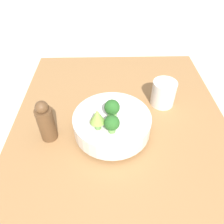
{
  "coord_description": "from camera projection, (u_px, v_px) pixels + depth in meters",
  "views": [
    {
      "loc": [
        0.47,
        -0.04,
        0.6
      ],
      "look_at": [
        -0.03,
        -0.03,
        0.13
      ],
      "focal_mm": 35.0,
      "sensor_mm": 36.0,
      "label": 1
    }
  ],
  "objects": [
    {
      "name": "ground_plane",
      "position": [
        121.0,
        146.0,
        0.75
      ],
      "size": [
        6.0,
        6.0,
        0.0
      ],
      "primitive_type": "plane",
      "color": "beige"
    },
    {
      "name": "table",
      "position": [
        121.0,
        143.0,
        0.74
      ],
      "size": [
        1.1,
        0.77,
        0.04
      ],
      "color": "#9E7042",
      "rests_on": "ground_plane"
    },
    {
      "name": "bowl",
      "position": [
        112.0,
        123.0,
        0.72
      ],
      "size": [
        0.25,
        0.25,
        0.07
      ],
      "color": "silver",
      "rests_on": "table"
    },
    {
      "name": "broccoli_floret_right",
      "position": [
        112.0,
        123.0,
        0.63
      ],
      "size": [
        0.05,
        0.05,
        0.06
      ],
      "color": "#6BA34C",
      "rests_on": "bowl"
    },
    {
      "name": "romanesco_piece_near",
      "position": [
        97.0,
        117.0,
        0.63
      ],
      "size": [
        0.04,
        0.04,
        0.07
      ],
      "color": "#609347",
      "rests_on": "bowl"
    },
    {
      "name": "broccoli_floret_center",
      "position": [
        112.0,
        108.0,
        0.67
      ],
      "size": [
        0.05,
        0.05,
        0.06
      ],
      "color": "#6BA34C",
      "rests_on": "bowl"
    },
    {
      "name": "cup",
      "position": [
        163.0,
        93.0,
        0.83
      ],
      "size": [
        0.09,
        0.09,
        0.1
      ],
      "color": "silver",
      "rests_on": "table"
    },
    {
      "name": "pepper_mill",
      "position": [
        46.0,
        122.0,
        0.68
      ],
      "size": [
        0.05,
        0.05,
        0.15
      ],
      "color": "brown",
      "rests_on": "table"
    }
  ]
}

